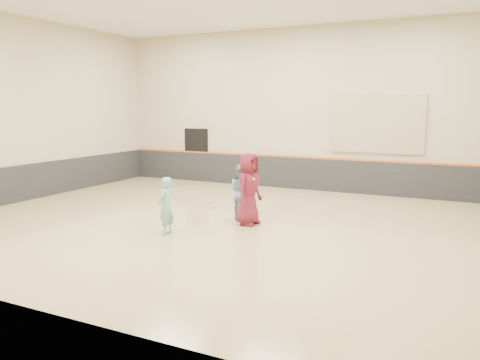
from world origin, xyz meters
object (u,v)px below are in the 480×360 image
at_px(girl, 166,206).
at_px(young_man, 249,189).
at_px(instructor, 241,192).
at_px(spare_racket, 213,205).

xyz_separation_m(girl, young_man, (1.38, 1.80, 0.24)).
xyz_separation_m(instructor, young_man, (0.44, -0.47, 0.19)).
relative_size(girl, instructor, 0.93).
relative_size(girl, spare_racket, 2.31).
distance_m(girl, instructor, 2.47).
distance_m(instructor, young_man, 0.67).
height_order(girl, spare_racket, girl).
bearing_deg(instructor, spare_racket, -12.66).
height_order(girl, young_man, young_man).
bearing_deg(young_man, instructor, 47.40).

